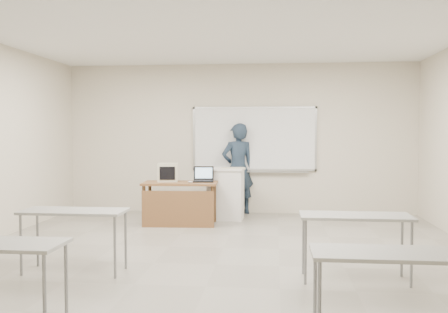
# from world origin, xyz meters

# --- Properties ---
(floor) EXTENTS (7.00, 8.00, 0.01)m
(floor) POSITION_xyz_m (0.00, 0.00, -0.01)
(floor) COLOR gray
(floor) RESTS_ON ground
(whiteboard) EXTENTS (2.48, 0.10, 1.31)m
(whiteboard) POSITION_xyz_m (0.30, 3.97, 1.48)
(whiteboard) COLOR white
(whiteboard) RESTS_ON floor
(student_desks) EXTENTS (4.40, 2.20, 0.73)m
(student_desks) POSITION_xyz_m (-0.00, -1.35, 0.67)
(student_desks) COLOR gray
(student_desks) RESTS_ON floor
(instructor_desk) EXTENTS (1.31, 0.65, 0.75)m
(instructor_desk) POSITION_xyz_m (-0.95, 2.49, 0.52)
(instructor_desk) COLOR brown
(instructor_desk) RESTS_ON floor
(podium) EXTENTS (0.69, 0.50, 0.96)m
(podium) POSITION_xyz_m (-0.20, 3.20, 0.48)
(podium) COLOR white
(podium) RESTS_ON floor
(crt_monitor) EXTENTS (0.36, 0.41, 0.34)m
(crt_monitor) POSITION_xyz_m (-1.20, 2.73, 0.91)
(crt_monitor) COLOR #B2AD94
(crt_monitor) RESTS_ON instructor_desk
(laptop) EXTENTS (0.36, 0.33, 0.27)m
(laptop) POSITION_xyz_m (-0.55, 2.76, 0.81)
(laptop) COLOR black
(laptop) RESTS_ON instructor_desk
(mouse) EXTENTS (0.10, 0.08, 0.03)m
(mouse) POSITION_xyz_m (-0.75, 2.50, 0.77)
(mouse) COLOR #BABCC3
(mouse) RESTS_ON instructor_desk
(keyboard) EXTENTS (0.45, 0.18, 0.02)m
(keyboard) POSITION_xyz_m (-0.05, 3.08, 0.97)
(keyboard) COLOR #B2AD94
(keyboard) RESTS_ON podium
(presenter) EXTENTS (0.78, 0.65, 1.81)m
(presenter) POSITION_xyz_m (-0.02, 3.86, 0.90)
(presenter) COLOR black
(presenter) RESTS_ON floor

